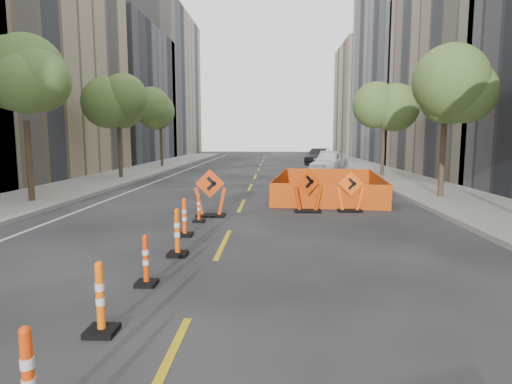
{
  "coord_description": "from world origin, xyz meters",
  "views": [
    {
      "loc": [
        1.26,
        -6.49,
        2.69
      ],
      "look_at": [
        0.75,
        5.69,
        1.1
      ],
      "focal_mm": 30.0,
      "sensor_mm": 36.0,
      "label": 1
    }
  ],
  "objects_px": {
    "channelizer_6": "(199,208)",
    "chevron_sign_center": "(308,190)",
    "channelizer_4": "(177,232)",
    "channelizer_1": "(28,379)",
    "parked_car_near": "(329,162)",
    "channelizer_2": "(100,298)",
    "channelizer_3": "(146,260)",
    "parked_car_mid": "(330,160)",
    "chevron_sign_left": "(210,193)",
    "parked_car_far": "(318,156)",
    "chevron_sign_right": "(350,192)",
    "channelizer_5": "(184,217)"
  },
  "relations": [
    {
      "from": "parked_car_mid",
      "to": "parked_car_far",
      "type": "height_order",
      "value": "parked_car_far"
    },
    {
      "from": "channelizer_6",
      "to": "chevron_sign_center",
      "type": "relative_size",
      "value": 0.58
    },
    {
      "from": "channelizer_3",
      "to": "channelizer_4",
      "type": "xyz_separation_m",
      "value": [
        0.14,
        1.93,
        0.08
      ]
    },
    {
      "from": "channelizer_3",
      "to": "chevron_sign_center",
      "type": "distance_m",
      "value": 8.52
    },
    {
      "from": "channelizer_1",
      "to": "chevron_sign_right",
      "type": "bearing_deg",
      "value": 67.12
    },
    {
      "from": "channelizer_6",
      "to": "channelizer_2",
      "type": "bearing_deg",
      "value": -89.88
    },
    {
      "from": "parked_car_near",
      "to": "chevron_sign_right",
      "type": "bearing_deg",
      "value": -72.14
    },
    {
      "from": "chevron_sign_right",
      "to": "channelizer_3",
      "type": "bearing_deg",
      "value": -120.51
    },
    {
      "from": "channelizer_2",
      "to": "parked_car_near",
      "type": "bearing_deg",
      "value": 76.09
    },
    {
      "from": "parked_car_near",
      "to": "parked_car_mid",
      "type": "distance_m",
      "value": 5.31
    },
    {
      "from": "channelizer_6",
      "to": "parked_car_near",
      "type": "bearing_deg",
      "value": 70.39
    },
    {
      "from": "channelizer_2",
      "to": "chevron_sign_center",
      "type": "relative_size",
      "value": 0.65
    },
    {
      "from": "channelizer_5",
      "to": "chevron_sign_right",
      "type": "bearing_deg",
      "value": 37.9
    },
    {
      "from": "channelizer_1",
      "to": "channelizer_3",
      "type": "xyz_separation_m",
      "value": [
        -0.09,
        3.87,
        -0.03
      ]
    },
    {
      "from": "chevron_sign_left",
      "to": "parked_car_near",
      "type": "xyz_separation_m",
      "value": [
        6.11,
        16.86,
        0.02
      ]
    },
    {
      "from": "parked_car_near",
      "to": "parked_car_far",
      "type": "xyz_separation_m",
      "value": [
        0.27,
        10.75,
        -0.05
      ]
    },
    {
      "from": "chevron_sign_center",
      "to": "parked_car_near",
      "type": "height_order",
      "value": "parked_car_near"
    },
    {
      "from": "parked_car_near",
      "to": "channelizer_2",
      "type": "bearing_deg",
      "value": -81.53
    },
    {
      "from": "channelizer_5",
      "to": "channelizer_2",
      "type": "bearing_deg",
      "value": -89.36
    },
    {
      "from": "channelizer_3",
      "to": "channelizer_5",
      "type": "height_order",
      "value": "channelizer_5"
    },
    {
      "from": "channelizer_3",
      "to": "chevron_sign_center",
      "type": "xyz_separation_m",
      "value": [
        3.52,
        7.76,
        0.31
      ]
    },
    {
      "from": "channelizer_4",
      "to": "parked_car_near",
      "type": "bearing_deg",
      "value": 74.16
    },
    {
      "from": "channelizer_3",
      "to": "parked_car_near",
      "type": "relative_size",
      "value": 0.2
    },
    {
      "from": "channelizer_1",
      "to": "channelizer_5",
      "type": "relative_size",
      "value": 0.97
    },
    {
      "from": "channelizer_1",
      "to": "chevron_sign_center",
      "type": "height_order",
      "value": "chevron_sign_center"
    },
    {
      "from": "chevron_sign_right",
      "to": "parked_car_far",
      "type": "height_order",
      "value": "parked_car_far"
    },
    {
      "from": "channelizer_3",
      "to": "channelizer_6",
      "type": "xyz_separation_m",
      "value": [
        -0.06,
        5.8,
        -0.02
      ]
    },
    {
      "from": "channelizer_1",
      "to": "parked_car_mid",
      "type": "height_order",
      "value": "parked_car_mid"
    },
    {
      "from": "channelizer_3",
      "to": "channelizer_2",
      "type": "bearing_deg",
      "value": -91.25
    },
    {
      "from": "channelizer_5",
      "to": "chevron_sign_center",
      "type": "height_order",
      "value": "chevron_sign_center"
    },
    {
      "from": "chevron_sign_center",
      "to": "parked_car_mid",
      "type": "bearing_deg",
      "value": 59.72
    },
    {
      "from": "channelizer_4",
      "to": "channelizer_1",
      "type": "bearing_deg",
      "value": -90.48
    },
    {
      "from": "chevron_sign_left",
      "to": "parked_car_far",
      "type": "xyz_separation_m",
      "value": [
        6.38,
        27.61,
        -0.04
      ]
    },
    {
      "from": "channelizer_5",
      "to": "channelizer_3",
      "type": "bearing_deg",
      "value": -88.42
    },
    {
      "from": "channelizer_1",
      "to": "channelizer_6",
      "type": "distance_m",
      "value": 9.66
    },
    {
      "from": "channelizer_6",
      "to": "parked_car_near",
      "type": "height_order",
      "value": "parked_car_near"
    },
    {
      "from": "channelizer_3",
      "to": "channelizer_4",
      "type": "relative_size",
      "value": 0.86
    },
    {
      "from": "channelizer_2",
      "to": "parked_car_mid",
      "type": "relative_size",
      "value": 0.23
    },
    {
      "from": "channelizer_6",
      "to": "parked_car_far",
      "type": "height_order",
      "value": "parked_car_far"
    },
    {
      "from": "channelizer_6",
      "to": "chevron_sign_right",
      "type": "xyz_separation_m",
      "value": [
        5.1,
        2.07,
        0.27
      ]
    },
    {
      "from": "channelizer_3",
      "to": "parked_car_far",
      "type": "distance_m",
      "value": 34.97
    },
    {
      "from": "channelizer_3",
      "to": "chevron_sign_center",
      "type": "height_order",
      "value": "chevron_sign_center"
    },
    {
      "from": "channelizer_2",
      "to": "channelizer_4",
      "type": "relative_size",
      "value": 0.94
    },
    {
      "from": "channelizer_5",
      "to": "parked_car_near",
      "type": "relative_size",
      "value": 0.22
    },
    {
      "from": "channelizer_5",
      "to": "parked_car_far",
      "type": "relative_size",
      "value": 0.2
    },
    {
      "from": "channelizer_1",
      "to": "channelizer_2",
      "type": "distance_m",
      "value": 1.94
    },
    {
      "from": "channelizer_1",
      "to": "chevron_sign_center",
      "type": "distance_m",
      "value": 12.12
    },
    {
      "from": "chevron_sign_left",
      "to": "parked_car_mid",
      "type": "bearing_deg",
      "value": 68.96
    },
    {
      "from": "channelizer_1",
      "to": "chevron_sign_right",
      "type": "relative_size",
      "value": 0.7
    },
    {
      "from": "parked_car_mid",
      "to": "channelizer_4",
      "type": "bearing_deg",
      "value": -88.89
    }
  ]
}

